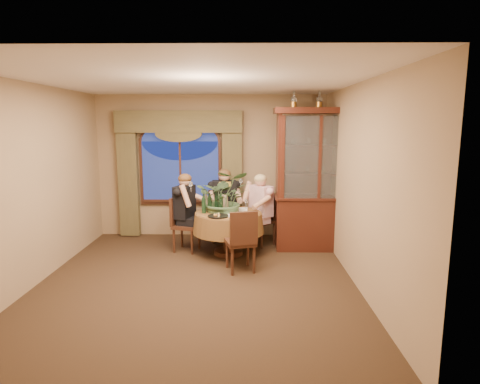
{
  "coord_description": "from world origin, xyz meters",
  "views": [
    {
      "loc": [
        0.7,
        -5.44,
        2.25
      ],
      "look_at": [
        0.6,
        1.25,
        1.1
      ],
      "focal_mm": 30.0,
      "sensor_mm": 36.0,
      "label": 1
    }
  ],
  "objects_px": {
    "chair_back_right": "(221,216)",
    "wine_bottle_0": "(210,203)",
    "oil_lamp_center": "(319,98)",
    "olive_bowl": "(232,211)",
    "chair_back": "(186,224)",
    "china_cabinet": "(317,180)",
    "wine_bottle_2": "(204,204)",
    "wine_bottle_3": "(216,201)",
    "person_pink": "(261,210)",
    "wine_bottle_1": "(206,201)",
    "oil_lamp_left": "(294,98)",
    "wine_bottle_4": "(221,203)",
    "oil_lamp_right": "(345,98)",
    "person_back": "(185,212)",
    "person_scarf": "(224,206)",
    "chair_right": "(261,220)",
    "dining_table": "(228,233)",
    "chair_front_left": "(240,240)",
    "stoneware_vase": "(224,203)",
    "centerpiece_plant": "(225,176)"
  },
  "relations": [
    {
      "from": "china_cabinet",
      "to": "wine_bottle_4",
      "type": "height_order",
      "value": "china_cabinet"
    },
    {
      "from": "person_scarf",
      "to": "chair_right",
      "type": "bearing_deg",
      "value": 158.37
    },
    {
      "from": "china_cabinet",
      "to": "chair_back",
      "type": "distance_m",
      "value": 2.45
    },
    {
      "from": "oil_lamp_center",
      "to": "wine_bottle_1",
      "type": "relative_size",
      "value": 1.03
    },
    {
      "from": "china_cabinet",
      "to": "wine_bottle_0",
      "type": "bearing_deg",
      "value": -168.64
    },
    {
      "from": "china_cabinet",
      "to": "centerpiece_plant",
      "type": "bearing_deg",
      "value": -170.69
    },
    {
      "from": "oil_lamp_center",
      "to": "chair_right",
      "type": "bearing_deg",
      "value": 167.8
    },
    {
      "from": "person_back",
      "to": "wine_bottle_2",
      "type": "height_order",
      "value": "person_back"
    },
    {
      "from": "china_cabinet",
      "to": "person_scarf",
      "type": "distance_m",
      "value": 1.79
    },
    {
      "from": "olive_bowl",
      "to": "wine_bottle_2",
      "type": "xyz_separation_m",
      "value": [
        -0.48,
        -0.06,
        0.14
      ]
    },
    {
      "from": "wine_bottle_2",
      "to": "oil_lamp_right",
      "type": "bearing_deg",
      "value": 10.77
    },
    {
      "from": "oil_lamp_left",
      "to": "chair_right",
      "type": "distance_m",
      "value": 2.28
    },
    {
      "from": "chair_back",
      "to": "china_cabinet",
      "type": "bearing_deg",
      "value": 109.24
    },
    {
      "from": "china_cabinet",
      "to": "chair_back_right",
      "type": "relative_size",
      "value": 2.62
    },
    {
      "from": "chair_back_right",
      "to": "oil_lamp_left",
      "type": "bearing_deg",
      "value": 148.59
    },
    {
      "from": "chair_front_left",
      "to": "wine_bottle_2",
      "type": "height_order",
      "value": "wine_bottle_2"
    },
    {
      "from": "oil_lamp_center",
      "to": "person_scarf",
      "type": "height_order",
      "value": "oil_lamp_center"
    },
    {
      "from": "dining_table",
      "to": "wine_bottle_4",
      "type": "distance_m",
      "value": 0.55
    },
    {
      "from": "china_cabinet",
      "to": "person_pink",
      "type": "height_order",
      "value": "china_cabinet"
    },
    {
      "from": "oil_lamp_right",
      "to": "olive_bowl",
      "type": "xyz_separation_m",
      "value": [
        -1.93,
        -0.4,
        -1.91
      ]
    },
    {
      "from": "person_pink",
      "to": "wine_bottle_2",
      "type": "xyz_separation_m",
      "value": [
        -0.99,
        -0.58,
        0.24
      ]
    },
    {
      "from": "oil_lamp_left",
      "to": "wine_bottle_2",
      "type": "relative_size",
      "value": 1.03
    },
    {
      "from": "oil_lamp_left",
      "to": "stoneware_vase",
      "type": "height_order",
      "value": "oil_lamp_left"
    },
    {
      "from": "china_cabinet",
      "to": "oil_lamp_center",
      "type": "height_order",
      "value": "oil_lamp_center"
    },
    {
      "from": "china_cabinet",
      "to": "person_back",
      "type": "distance_m",
      "value": 2.42
    },
    {
      "from": "china_cabinet",
      "to": "chair_front_left",
      "type": "xyz_separation_m",
      "value": [
        -1.34,
        -1.15,
        -0.78
      ]
    },
    {
      "from": "chair_back_right",
      "to": "wine_bottle_2",
      "type": "height_order",
      "value": "wine_bottle_2"
    },
    {
      "from": "person_back",
      "to": "person_scarf",
      "type": "distance_m",
      "value": 0.84
    },
    {
      "from": "chair_back",
      "to": "wine_bottle_3",
      "type": "distance_m",
      "value": 0.7
    },
    {
      "from": "olive_bowl",
      "to": "wine_bottle_4",
      "type": "distance_m",
      "value": 0.24
    },
    {
      "from": "chair_back_right",
      "to": "wine_bottle_0",
      "type": "height_order",
      "value": "wine_bottle_0"
    },
    {
      "from": "person_pink",
      "to": "oil_lamp_left",
      "type": "bearing_deg",
      "value": -143.23
    },
    {
      "from": "wine_bottle_2",
      "to": "person_pink",
      "type": "bearing_deg",
      "value": 30.37
    },
    {
      "from": "person_pink",
      "to": "wine_bottle_1",
      "type": "distance_m",
      "value": 1.07
    },
    {
      "from": "wine_bottle_1",
      "to": "oil_lamp_center",
      "type": "bearing_deg",
      "value": 7.89
    },
    {
      "from": "chair_back_right",
      "to": "wine_bottle_4",
      "type": "bearing_deg",
      "value": 81.45
    },
    {
      "from": "wine_bottle_3",
      "to": "wine_bottle_2",
      "type": "bearing_deg",
      "value": -130.23
    },
    {
      "from": "china_cabinet",
      "to": "chair_front_left",
      "type": "bearing_deg",
      "value": -139.37
    },
    {
      "from": "wine_bottle_2",
      "to": "wine_bottle_3",
      "type": "relative_size",
      "value": 1.0
    },
    {
      "from": "wine_bottle_0",
      "to": "wine_bottle_4",
      "type": "relative_size",
      "value": 1.0
    },
    {
      "from": "oil_lamp_left",
      "to": "oil_lamp_right",
      "type": "height_order",
      "value": "same"
    },
    {
      "from": "wine_bottle_1",
      "to": "chair_front_left",
      "type": "bearing_deg",
      "value": -55.59
    },
    {
      "from": "dining_table",
      "to": "chair_back_right",
      "type": "xyz_separation_m",
      "value": [
        -0.18,
        0.82,
        0.1
      ]
    },
    {
      "from": "dining_table",
      "to": "stoneware_vase",
      "type": "height_order",
      "value": "stoneware_vase"
    },
    {
      "from": "oil_lamp_center",
      "to": "olive_bowl",
      "type": "relative_size",
      "value": 2.35
    },
    {
      "from": "china_cabinet",
      "to": "person_pink",
      "type": "relative_size",
      "value": 1.86
    },
    {
      "from": "oil_lamp_center",
      "to": "wine_bottle_3",
      "type": "bearing_deg",
      "value": -172.77
    },
    {
      "from": "wine_bottle_0",
      "to": "chair_back_right",
      "type": "bearing_deg",
      "value": 80.72
    },
    {
      "from": "dining_table",
      "to": "oil_lamp_left",
      "type": "relative_size",
      "value": 3.59
    },
    {
      "from": "oil_lamp_center",
      "to": "stoneware_vase",
      "type": "xyz_separation_m",
      "value": [
        -1.63,
        -0.25,
        -1.79
      ]
    }
  ]
}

